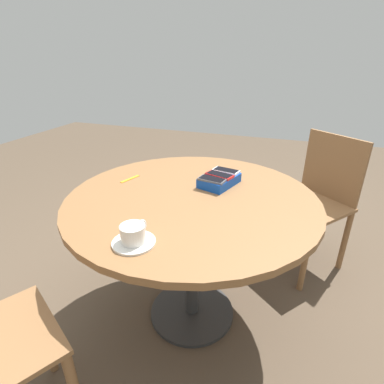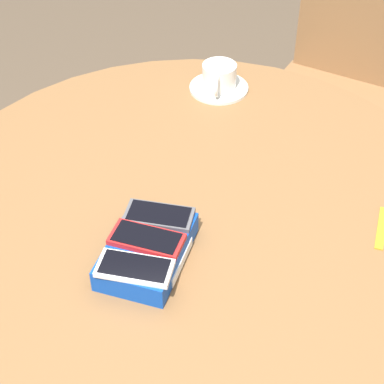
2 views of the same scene
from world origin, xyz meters
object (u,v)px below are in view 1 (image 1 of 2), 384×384
Objects in this scene: round_table at (192,215)px; chair_near_window at (314,200)px; phone_box at (219,180)px; phone_white at (226,171)px; phone_red at (219,175)px; phone_gray at (212,179)px; lanyard_strap at (130,179)px; saucer at (134,242)px; coffee_cup at (133,233)px.

chair_near_window is (-0.72, 0.58, -0.16)m from round_table.
phone_white is (-0.07, 0.02, 0.03)m from phone_box.
phone_box is 0.27× the size of chair_near_window.
phone_gray is at bearing -17.29° from phone_red.
phone_red reaches higher than lanyard_strap.
saucer is 1.34m from chair_near_window.
chair_near_window is (-1.14, 0.64, -0.27)m from saucer.
lanyard_strap is (0.08, -0.46, -0.02)m from phone_box.
saucer is (0.59, -0.15, -0.02)m from phone_box.
saucer reaches higher than lanyard_strap.
chair_near_window is (-0.55, 0.49, -0.32)m from phone_red.
coffee_cup reaches higher than saucer.
phone_box is at bearing 100.28° from lanyard_strap.
phone_gray is at bearing -39.84° from chair_near_window.
phone_white is 1.02× the size of phone_gray.
phone_box is at bearing 162.99° from phone_gray.
coffee_cup reaches higher than phone_white.
phone_red reaches higher than round_table.
phone_gray is 1.15× the size of lanyard_strap.
saucer is 1.24× the size of lanyard_strap.
chair_near_window is (-0.48, 0.48, -0.32)m from phone_white.
chair_near_window is at bearing 141.14° from round_table.
lanyard_strap is at bearing -79.91° from phone_red.
coffee_cup is at bearing -13.98° from phone_gray.
round_table is 7.64× the size of saucer.
phone_box is at bearing -13.92° from phone_white.
phone_gray is at bearing 147.63° from round_table.
chair_near_window is at bearing 150.48° from coffee_cup.
chair_near_window is at bearing 135.34° from phone_white.
phone_box reaches higher than round_table.
phone_white is at bearing 166.08° from phone_box.
lanyard_strap is 0.14× the size of chair_near_window.
coffee_cup reaches higher than phone_box.
chair_near_window is (-0.62, 0.51, -0.32)m from phone_gray.
phone_box is (-0.17, 0.08, 0.12)m from round_table.
phone_box is at bearing 175.29° from phone_red.
phone_white is at bearing 165.72° from coffee_cup.
phone_white is 0.97× the size of phone_red.
phone_box is 0.60m from coffee_cup.
chair_near_window is at bearing 138.19° from phone_red.
round_table is 0.45m from coffee_cup.
phone_gray is 0.54m from saucer.
phone_gray is at bearing 92.27° from lanyard_strap.
round_table is 0.30m from phone_white.
chair_near_window reaches higher than lanyard_strap.
lanyard_strap is (0.02, -0.44, -0.05)m from phone_gray.
phone_white reaches higher than saucer.
chair_near_window is at bearing 123.73° from lanyard_strap.
chair_near_window is at bearing 138.12° from phone_box.
phone_red is 0.81m from chair_near_window.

